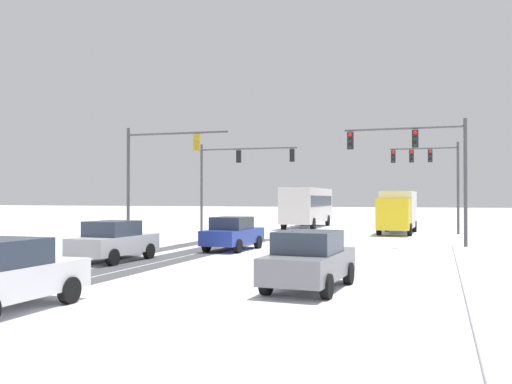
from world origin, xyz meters
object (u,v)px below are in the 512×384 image
object	(u,v)px
traffic_signal_far_left	(234,168)
traffic_signal_far_right	(430,167)
box_truck_delivery	(398,211)
car_white_fourth	(1,275)
car_blue_lead	(233,233)
traffic_signal_near_right	(421,156)
traffic_signal_near_left	(155,164)
bus_oncoming	(308,204)
car_silver_second	(114,241)
car_grey_third	(309,260)

from	to	relation	value
traffic_signal_far_left	traffic_signal_far_right	bearing A→B (deg)	15.72
traffic_signal_far_right	box_truck_delivery	size ratio (longest dim) A/B	0.87
traffic_signal_far_right	car_white_fourth	bearing A→B (deg)	-105.31
car_blue_lead	traffic_signal_near_right	bearing A→B (deg)	25.50
car_white_fourth	traffic_signal_near_left	bearing A→B (deg)	108.66
car_blue_lead	bus_oncoming	bearing A→B (deg)	93.56
car_blue_lead	car_silver_second	distance (m)	6.55
traffic_signal_near_left	car_white_fourth	size ratio (longest dim) A/B	1.58
traffic_signal_near_left	car_white_fourth	xyz separation A→B (m)	(5.86, -17.36, -3.61)
car_blue_lead	box_truck_delivery	bearing A→B (deg)	66.71
traffic_signal_far_left	car_blue_lead	world-z (taller)	traffic_signal_far_left
traffic_signal_near_right	car_grey_third	world-z (taller)	traffic_signal_near_right
traffic_signal_near_left	traffic_signal_far_left	bearing A→B (deg)	84.93
traffic_signal_far_right	car_grey_third	distance (m)	26.56
car_blue_lead	bus_oncoming	distance (m)	21.49
traffic_signal_near_left	car_blue_lead	xyz separation A→B (m)	(5.54, -2.26, -3.61)
traffic_signal_near_left	car_blue_lead	bearing A→B (deg)	-22.21
car_silver_second	car_white_fourth	distance (m)	9.70
traffic_signal_far_right	traffic_signal_far_left	size ratio (longest dim) A/B	0.89
traffic_signal_near_right	car_blue_lead	bearing A→B (deg)	-154.50
car_white_fourth	traffic_signal_far_right	bearing A→B (deg)	74.69
traffic_signal_near_left	traffic_signal_far_left	world-z (taller)	same
car_silver_second	box_truck_delivery	xyz separation A→B (m)	(9.45, 21.36, 0.82)
traffic_signal_far_left	traffic_signal_near_right	bearing A→B (deg)	-31.69
car_silver_second	car_blue_lead	bearing A→B (deg)	64.71
traffic_signal_near_left	box_truck_delivery	distance (m)	18.17
car_silver_second	bus_oncoming	bearing A→B (deg)	86.93
traffic_signal_near_left	car_silver_second	world-z (taller)	traffic_signal_near_left
car_white_fourth	traffic_signal_near_right	bearing A→B (deg)	66.59
traffic_signal_near_right	car_grey_third	distance (m)	14.84
car_white_fourth	bus_oncoming	size ratio (longest dim) A/B	0.37
traffic_signal_near_right	car_silver_second	xyz separation A→B (m)	(-11.45, -10.05, -3.83)
traffic_signal_far_right	box_truck_delivery	bearing A→B (deg)	-162.59
bus_oncoming	car_grey_third	bearing A→B (deg)	-76.64
car_blue_lead	car_grey_third	distance (m)	11.71
traffic_signal_near_left	car_blue_lead	size ratio (longest dim) A/B	1.56
car_grey_third	car_white_fourth	size ratio (longest dim) A/B	1.02
traffic_signal_near_left	car_silver_second	distance (m)	9.35
traffic_signal_near_left	traffic_signal_far_right	distance (m)	20.02
traffic_signal_near_left	car_grey_third	distance (m)	17.29
car_silver_second	bus_oncoming	size ratio (longest dim) A/B	0.37
car_silver_second	bus_oncoming	distance (m)	27.40
traffic_signal_near_right	car_silver_second	size ratio (longest dim) A/B	1.57
traffic_signal_near_left	car_silver_second	size ratio (longest dim) A/B	1.57
traffic_signal_near_right	car_grey_third	xyz separation A→B (m)	(-2.53, -14.11, -3.83)
traffic_signal_far_right	car_blue_lead	xyz separation A→B (m)	(-8.88, -16.14, -3.93)
traffic_signal_near_left	car_white_fourth	bearing A→B (deg)	-71.34
traffic_signal_near_left	bus_oncoming	bearing A→B (deg)	77.62
traffic_signal_near_right	traffic_signal_far_left	xyz separation A→B (m)	(-13.30, 8.21, 0.05)
car_silver_second	box_truck_delivery	bearing A→B (deg)	66.15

